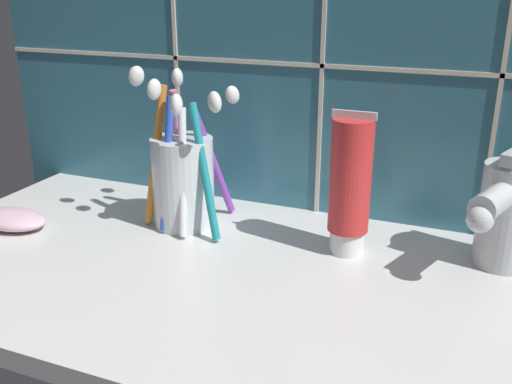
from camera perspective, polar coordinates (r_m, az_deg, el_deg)
The scene contains 6 objects.
sink_counter at distance 57.75cm, azimuth -0.98°, elevation -8.96°, with size 76.79×37.38×2.00cm, color silver.
tile_wall_backsplash at distance 68.20cm, azimuth 5.44°, elevation 17.91°, with size 86.79×1.72×52.87cm.
toothbrush_cup at distance 66.44cm, azimuth -7.29°, elevation 1.57°, with size 12.61×12.22×18.82cm.
toothpaste_tube at distance 59.32cm, azimuth 9.39°, elevation 0.72°, with size 4.49×4.28×15.31cm.
sink_faucet at distance 61.27cm, azimuth 23.75°, elevation -1.89°, with size 6.84×11.63×12.20cm.
soap_bar at distance 72.72cm, azimuth -23.14°, elevation -2.50°, with size 8.80×5.40×2.09cm, color #DBB2C6.
Camera 1 is at (19.82, -46.26, 29.32)cm, focal length 40.00 mm.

